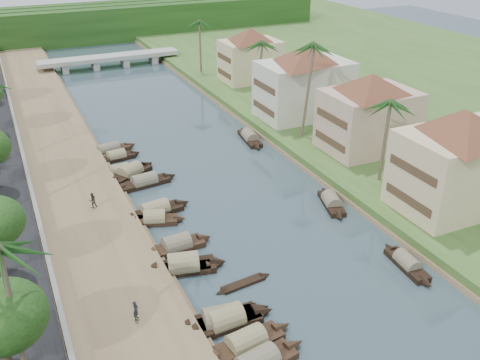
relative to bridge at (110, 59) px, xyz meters
name	(u,v)px	position (x,y,z in m)	size (l,w,h in m)	color
ground	(280,248)	(0.00, -72.00, -1.72)	(220.00, 220.00, 0.00)	#32444B
left_bank	(71,188)	(-16.00, -52.00, -1.32)	(10.00, 180.00, 0.80)	brown
right_bank	(332,137)	(19.00, -52.00, -1.12)	(16.00, 180.00, 1.20)	#355522
retaining_wall	(31,188)	(-20.20, -52.00, -0.37)	(0.40, 180.00, 1.10)	slate
treeline	(83,24)	(0.00, 28.00, 2.28)	(120.00, 14.00, 8.00)	#16340E
bridge	(110,59)	(0.00, 0.00, 0.00)	(28.00, 4.00, 2.40)	#98988E
building_near	(460,159)	(18.99, -74.00, 4.66)	(14.85, 14.85, 10.20)	#D3BB8D
building_mid	(369,111)	(19.99, -58.00, 4.41)	(14.11, 14.11, 9.70)	#CBA88F
building_far	(304,81)	(18.99, -44.00, 4.66)	(15.59, 15.59, 10.20)	beige
building_distant	(250,54)	(19.99, -24.00, 4.16)	(12.62, 12.62, 9.20)	#D3BB8D
sampan_1	(225,321)	(-8.86, -79.43, -1.30)	(7.99, 2.28, 2.34)	black
sampan_2	(246,343)	(-8.44, -82.24, -1.31)	(8.29, 2.71, 2.16)	black
sampan_3	(222,319)	(-9.04, -79.19, -1.30)	(8.65, 2.84, 2.28)	black
sampan_4	(185,268)	(-9.35, -71.71, -1.32)	(6.28, 3.01, 1.81)	black
sampan_5	(183,266)	(-9.43, -71.41, -1.30)	(8.14, 3.64, 2.49)	black
sampan_6	(177,246)	(-8.95, -68.15, -1.31)	(7.49, 2.30, 2.21)	black
sampan_7	(155,211)	(-8.88, -60.98, -1.31)	(8.34, 2.79, 2.18)	black
sampan_8	(155,219)	(-9.42, -62.64, -1.31)	(6.53, 3.49, 2.01)	black
sampan_9	(144,182)	(-8.09, -54.09, -1.31)	(8.36, 2.60, 2.10)	black
sampan_10	(120,171)	(-9.97, -50.03, -1.32)	(6.72, 1.82, 1.89)	black
sampan_11	(130,173)	(-8.95, -51.00, -1.31)	(7.63, 5.45, 2.25)	black
sampan_12	(109,150)	(-9.79, -43.07, -1.32)	(8.08, 3.04, 1.93)	black
sampan_13	(116,157)	(-9.38, -45.63, -1.32)	(6.71, 2.14, 1.86)	black
sampan_14	(407,264)	(8.72, -79.42, -1.32)	(1.96, 7.23, 1.79)	black
sampan_15	(332,202)	(8.88, -67.19, -1.31)	(3.49, 7.43, 1.99)	black
sampan_16	(250,138)	(8.86, -46.98, -1.31)	(2.53, 8.46, 2.06)	black
canoe_1	(243,284)	(-5.54, -75.54, -1.62)	(5.53, 1.50, 0.88)	black
canoe_2	(134,184)	(-9.15, -53.31, -1.62)	(6.12, 3.42, 0.92)	black
palm_1	(389,104)	(16.00, -66.03, 8.42)	(3.20, 3.20, 10.71)	brown
palm_2	(308,47)	(15.00, -50.91, 11.36)	(3.20, 3.20, 13.75)	brown
palm_3	(258,44)	(16.00, -34.90, 8.48)	(3.20, 3.20, 10.76)	brown
palm_7	(199,22)	(14.00, -15.02, 8.58)	(3.20, 3.20, 10.87)	brown
tree_6	(324,71)	(24.00, -41.45, 4.98)	(4.38, 4.38, 7.42)	#4E3C2C
person_near	(136,310)	(-15.06, -76.84, -0.10)	(0.60, 0.40, 1.65)	#25262C
person_far	(92,200)	(-14.70, -58.19, -0.09)	(0.81, 0.63, 1.66)	#383427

